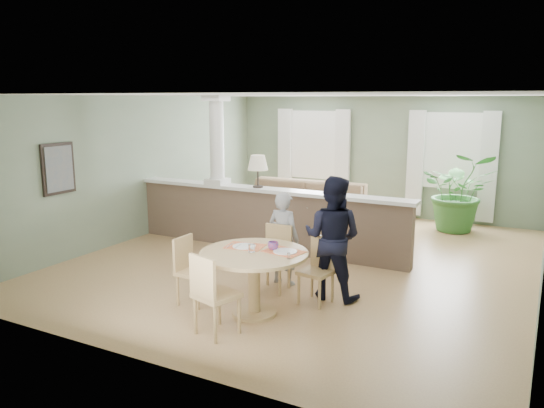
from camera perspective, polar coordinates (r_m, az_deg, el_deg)
The scene contains 12 objects.
ground at distance 8.96m, azimuth 3.77°, elevation -5.93°, with size 8.00×8.00×0.00m, color tan.
room_shell at distance 9.19m, azimuth 5.36°, elevation 6.01°, with size 7.02×8.02×2.71m.
pony_wall at distance 9.39m, azimuth -1.17°, elevation -0.66°, with size 5.32×0.38×2.70m.
sofa at distance 11.02m, azimuth 3.12°, elevation -0.13°, with size 3.22×1.26×0.94m, color brown.
houseplant at distance 11.29m, azimuth 19.50°, elevation 1.23°, with size 1.45×1.25×1.61m, color #2E6428.
dining_table at distance 6.56m, azimuth -1.87°, elevation -6.55°, with size 1.34×1.34×0.91m.
chair_far_boy at distance 7.46m, azimuth 0.38°, elevation -5.45°, with size 0.44×0.44×0.91m.
chair_far_man at distance 7.03m, azimuth 5.06°, elevation -6.71°, with size 0.45×0.45×0.88m.
chair_near at distance 6.04m, azimuth -6.54°, elevation -9.33°, with size 0.54×0.54×0.96m.
chair_side at distance 7.04m, azimuth -8.78°, elevation -6.71°, with size 0.41×0.41×0.89m.
child_person at distance 7.62m, azimuth 1.26°, elevation -3.70°, with size 0.50×0.33×1.36m, color gray.
man_person at distance 7.11m, azimuth 6.52°, elevation -3.63°, with size 0.81×0.63×1.66m, color black.
Camera 1 is at (3.47, -7.83, 2.65)m, focal length 35.00 mm.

